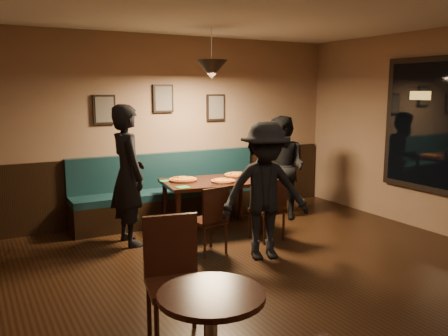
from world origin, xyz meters
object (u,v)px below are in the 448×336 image
soda_glass (263,174)px  cafe_chair_far (176,283)px  chair_near_left (208,219)px  tabasco_bottle (247,174)px  dining_table (212,205)px  booth_bench (172,189)px  diner_left (128,175)px  chair_near_right (267,209)px  diner_front (265,191)px  diner_right (283,168)px

soda_glass → cafe_chair_far: (-2.27, -2.22, -0.31)m
chair_near_left → tabasco_bottle: 1.28m
tabasco_bottle → dining_table: bearing=170.6°
booth_bench → dining_table: booth_bench is taller
diner_left → soda_glass: (1.84, -0.33, -0.10)m
tabasco_bottle → cafe_chair_far: (-2.17, -2.47, -0.28)m
chair_near_right → diner_front: (-0.41, -0.56, 0.39)m
diner_right → diner_front: bearing=-57.7°
booth_bench → chair_near_right: size_ratio=3.58×
booth_bench → tabasco_bottle: 1.20m
soda_glass → tabasco_bottle: soda_glass is taller
diner_left → cafe_chair_far: bearing=167.5°
chair_near_right → cafe_chair_far: size_ratio=0.85×
chair_near_left → cafe_chair_far: size_ratio=0.85×
diner_front → cafe_chair_far: bearing=-127.7°
chair_near_right → soda_glass: 0.58m
dining_table → chair_near_right: chair_near_right is taller
cafe_chair_far → chair_near_right: bearing=-127.5°
diner_front → tabasco_bottle: 1.30m
tabasco_bottle → soda_glass: bearing=-66.7°
dining_table → cafe_chair_far: (-1.64, -2.55, 0.13)m
soda_glass → dining_table: bearing=152.4°
booth_bench → diner_left: 1.21m
chair_near_right → diner_front: 0.80m
chair_near_right → diner_left: (-1.65, 0.72, 0.48)m
booth_bench → chair_near_left: size_ratio=3.57×
chair_near_right → tabasco_bottle: chair_near_right is taller
booth_bench → tabasco_bottle: (0.84, -0.81, 0.28)m
booth_bench → diner_right: 1.74m
chair_near_left → diner_front: bearing=-52.4°
diner_left → diner_right: size_ratio=1.14×
booth_bench → diner_front: bearing=-80.1°
tabasco_bottle → booth_bench: bearing=136.2°
dining_table → chair_near_left: (-0.47, -0.80, 0.06)m
booth_bench → tabasco_bottle: booth_bench is taller
diner_right → cafe_chair_far: size_ratio=1.60×
diner_left → cafe_chair_far: size_ratio=1.82×
diner_front → cafe_chair_far: (-1.67, -1.27, -0.31)m
dining_table → diner_right: diner_right is taller
chair_near_left → diner_front: (0.51, -0.49, 0.39)m
chair_near_left → soda_glass: size_ratio=5.00×
diner_right → dining_table: bearing=-101.9°
booth_bench → chair_near_right: (0.76, -1.45, -0.08)m
chair_near_right → diner_left: diner_left is taller
booth_bench → diner_front: size_ratio=1.85×
soda_glass → tabasco_bottle: 0.27m
booth_bench → dining_table: (0.32, -0.72, -0.14)m
soda_glass → booth_bench: bearing=132.0°
tabasco_bottle → chair_near_right: bearing=-97.6°
diner_right → soda_glass: 0.76m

